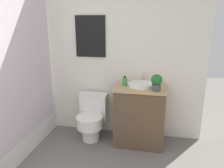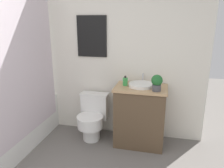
{
  "view_description": "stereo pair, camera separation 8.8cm",
  "coord_description": "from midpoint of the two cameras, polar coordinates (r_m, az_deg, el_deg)",
  "views": [
    {
      "loc": [
        0.96,
        -0.59,
        1.61
      ],
      "look_at": [
        0.46,
        1.88,
        0.87
      ],
      "focal_mm": 35.0,
      "sensor_mm": 36.0,
      "label": 1
    },
    {
      "loc": [
        1.05,
        -0.57,
        1.61
      ],
      "look_at": [
        0.46,
        1.88,
        0.87
      ],
      "focal_mm": 35.0,
      "sensor_mm": 36.0,
      "label": 2
    }
  ],
  "objects": [
    {
      "name": "toilet",
      "position": [
        3.09,
        -6.15,
        -8.67
      ],
      "size": [
        0.39,
        0.48,
        0.62
      ],
      "color": "white",
      "rests_on": "ground_plane"
    },
    {
      "name": "vanity",
      "position": [
        2.94,
        6.33,
        -8.13
      ],
      "size": [
        0.66,
        0.46,
        0.8
      ],
      "color": "brown",
      "rests_on": "ground_plane"
    },
    {
      "name": "potted_plant",
      "position": [
        2.64,
        10.65,
        0.55
      ],
      "size": [
        0.13,
        0.13,
        0.2
      ],
      "color": "#4C4C51",
      "rests_on": "vanity"
    },
    {
      "name": "shower_area",
      "position": [
        3.11,
        -26.2,
        -10.24
      ],
      "size": [
        0.61,
        1.5,
        1.98
      ],
      "color": "white",
      "rests_on": "ground_plane"
    },
    {
      "name": "sink",
      "position": [
        2.81,
        6.64,
        -0.16
      ],
      "size": [
        0.32,
        0.36,
        0.13
      ],
      "color": "white",
      "rests_on": "vanity"
    },
    {
      "name": "wall_back",
      "position": [
        3.13,
        -7.5,
        9.55
      ],
      "size": [
        3.26,
        0.07,
        2.5
      ],
      "color": "silver",
      "rests_on": "ground_plane"
    },
    {
      "name": "soap_bottle",
      "position": [
        2.82,
        2.45,
        0.69
      ],
      "size": [
        0.06,
        0.06,
        0.13
      ],
      "color": "green",
      "rests_on": "vanity"
    }
  ]
}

